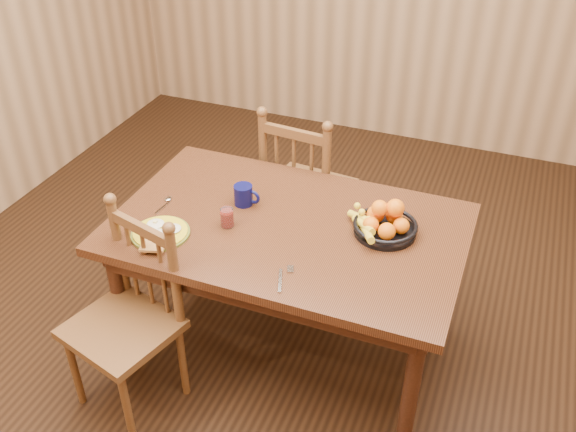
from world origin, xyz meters
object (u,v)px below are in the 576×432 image
(coffee_mug, at_px, (244,195))
(fruit_bowl, at_px, (384,223))
(dining_table, at_px, (288,240))
(chair_near, at_px, (128,320))
(chair_far, at_px, (305,190))
(breakfast_plate, at_px, (160,233))

(coffee_mug, bearing_deg, fruit_bowl, 1.30)
(coffee_mug, xyz_separation_m, fruit_bowl, (0.68, 0.02, 0.00))
(dining_table, distance_m, chair_near, 0.80)
(chair_far, height_order, breakfast_plate, chair_far)
(dining_table, xyz_separation_m, breakfast_plate, (-0.50, -0.28, 0.10))
(chair_far, bearing_deg, coffee_mug, 86.75)
(fruit_bowl, bearing_deg, dining_table, -166.33)
(chair_far, xyz_separation_m, coffee_mug, (-0.09, -0.61, 0.31))
(chair_far, relative_size, fruit_bowl, 3.10)
(breakfast_plate, relative_size, coffee_mug, 2.24)
(chair_near, bearing_deg, breakfast_plate, 98.28)
(chair_near, distance_m, fruit_bowl, 1.21)
(chair_far, distance_m, fruit_bowl, 0.89)
(chair_far, bearing_deg, breakfast_plate, 76.33)
(chair_near, height_order, coffee_mug, chair_near)
(coffee_mug, distance_m, fruit_bowl, 0.68)
(dining_table, relative_size, chair_near, 1.67)
(chair_far, height_order, chair_near, chair_far)
(chair_near, xyz_separation_m, fruit_bowl, (0.96, 0.66, 0.34))
(coffee_mug, relative_size, fruit_bowl, 0.41)
(dining_table, bearing_deg, coffee_mug, 161.41)
(chair_far, bearing_deg, fruit_bowl, 139.94)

